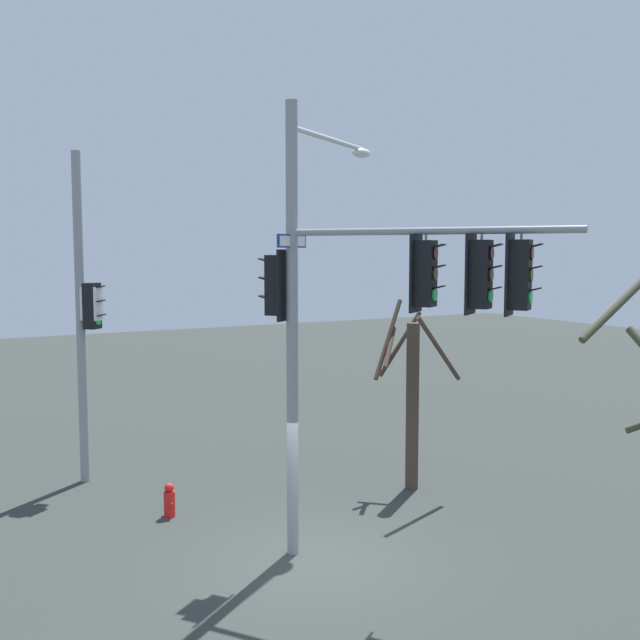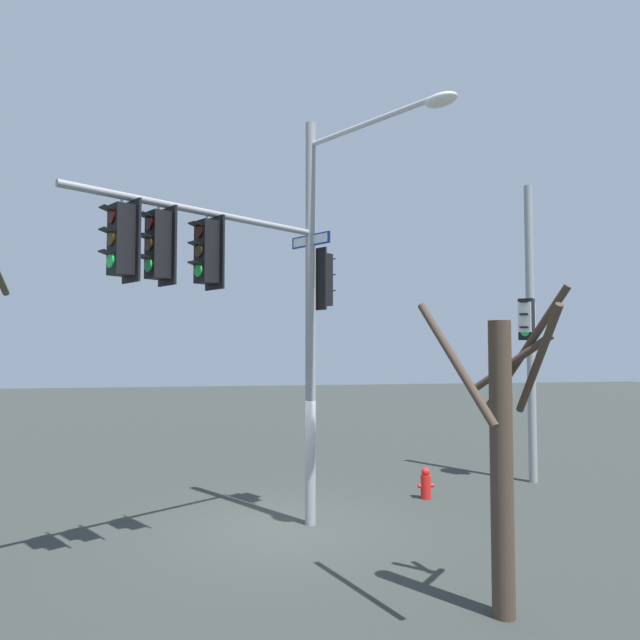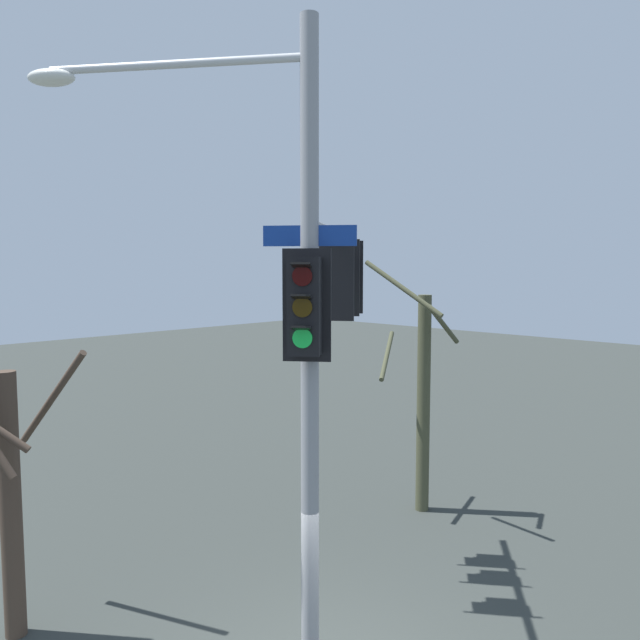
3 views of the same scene
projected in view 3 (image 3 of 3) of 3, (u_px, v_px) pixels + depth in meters
The scene contains 3 objects.
main_signal_pole_assembly at pixel (316, 294), 8.58m from camera, with size 6.30×3.43×8.29m.
bare_tree_behind_pole at pixel (8, 488), 8.82m from camera, with size 1.93×1.91×4.46m.
bare_tree_across_street at pixel (422, 394), 13.45m from camera, with size 1.68×2.19×5.59m.
Camera 3 is at (5.55, 5.20, 5.46)m, focal length 34.26 mm.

